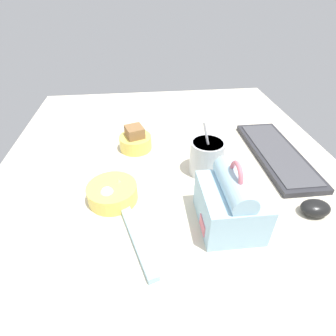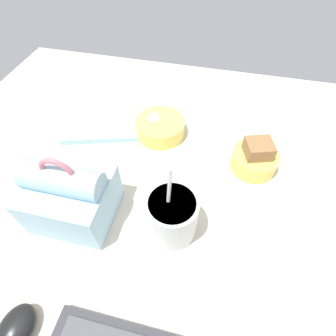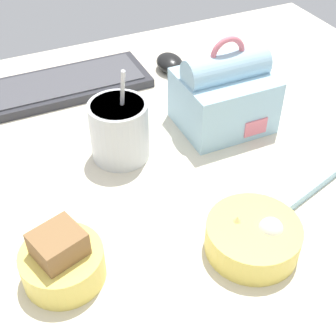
{
  "view_description": "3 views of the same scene",
  "coord_description": "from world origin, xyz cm",
  "px_view_note": "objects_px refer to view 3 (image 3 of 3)",
  "views": [
    {
      "loc": [
        63.88,
        -8.45,
        51.52
      ],
      "look_at": [
        4.13,
        -1.85,
        7.0
      ],
      "focal_mm": 28.0,
      "sensor_mm": 36.0,
      "label": 1
    },
    {
      "loc": [
        -4.43,
        34.64,
        53.05
      ],
      "look_at": [
        4.13,
        -1.85,
        7.0
      ],
      "focal_mm": 28.0,
      "sensor_mm": 36.0,
      "label": 2
    },
    {
      "loc": [
        -18.85,
        -51.75,
        54.65
      ],
      "look_at": [
        4.13,
        -1.85,
        7.0
      ],
      "focal_mm": 50.0,
      "sensor_mm": 36.0,
      "label": 3
    }
  ],
  "objects_px": {
    "soup_cup": "(119,129)",
    "computer_mouse": "(170,63)",
    "bento_bowl_sandwich": "(62,261)",
    "lunch_bag": "(224,95)",
    "bento_bowl_snacks": "(253,236)",
    "chopstick_case": "(308,188)",
    "keyboard": "(53,87)"
  },
  "relations": [
    {
      "from": "bento_bowl_snacks",
      "to": "lunch_bag",
      "type": "bearing_deg",
      "value": 68.19
    },
    {
      "from": "lunch_bag",
      "to": "bento_bowl_snacks",
      "type": "distance_m",
      "value": 0.31
    },
    {
      "from": "soup_cup",
      "to": "bento_bowl_sandwich",
      "type": "distance_m",
      "value": 0.27
    },
    {
      "from": "soup_cup",
      "to": "computer_mouse",
      "type": "height_order",
      "value": "soup_cup"
    },
    {
      "from": "chopstick_case",
      "to": "computer_mouse",
      "type": "bearing_deg",
      "value": 94.54
    },
    {
      "from": "keyboard",
      "to": "bento_bowl_snacks",
      "type": "xyz_separation_m",
      "value": [
        0.15,
        -0.53,
        0.01
      ]
    },
    {
      "from": "soup_cup",
      "to": "chopstick_case",
      "type": "xyz_separation_m",
      "value": [
        0.24,
        -0.21,
        -0.05
      ]
    },
    {
      "from": "soup_cup",
      "to": "bento_bowl_snacks",
      "type": "bearing_deg",
      "value": -71.15
    },
    {
      "from": "keyboard",
      "to": "soup_cup",
      "type": "relative_size",
      "value": 2.29
    },
    {
      "from": "keyboard",
      "to": "chopstick_case",
      "type": "relative_size",
      "value": 1.79
    },
    {
      "from": "chopstick_case",
      "to": "bento_bowl_snacks",
      "type": "bearing_deg",
      "value": -157.08
    },
    {
      "from": "keyboard",
      "to": "bento_bowl_sandwich",
      "type": "bearing_deg",
      "value": -102.4
    },
    {
      "from": "bento_bowl_sandwich",
      "to": "computer_mouse",
      "type": "relative_size",
      "value": 1.46
    },
    {
      "from": "computer_mouse",
      "to": "chopstick_case",
      "type": "height_order",
      "value": "computer_mouse"
    },
    {
      "from": "soup_cup",
      "to": "bento_bowl_sandwich",
      "type": "bearing_deg",
      "value": -126.94
    },
    {
      "from": "bento_bowl_snacks",
      "to": "computer_mouse",
      "type": "relative_size",
      "value": 1.76
    },
    {
      "from": "lunch_bag",
      "to": "chopstick_case",
      "type": "distance_m",
      "value": 0.23
    },
    {
      "from": "bento_bowl_sandwich",
      "to": "chopstick_case",
      "type": "distance_m",
      "value": 0.4
    },
    {
      "from": "bento_bowl_snacks",
      "to": "chopstick_case",
      "type": "bearing_deg",
      "value": 22.92
    },
    {
      "from": "soup_cup",
      "to": "computer_mouse",
      "type": "bearing_deg",
      "value": 49.22
    },
    {
      "from": "computer_mouse",
      "to": "bento_bowl_sandwich",
      "type": "bearing_deg",
      "value": -129.02
    },
    {
      "from": "bento_bowl_sandwich",
      "to": "bento_bowl_snacks",
      "type": "height_order",
      "value": "bento_bowl_sandwich"
    },
    {
      "from": "computer_mouse",
      "to": "chopstick_case",
      "type": "distance_m",
      "value": 0.45
    },
    {
      "from": "bento_bowl_sandwich",
      "to": "computer_mouse",
      "type": "distance_m",
      "value": 0.58
    },
    {
      "from": "lunch_bag",
      "to": "bento_bowl_sandwich",
      "type": "xyz_separation_m",
      "value": [
        -0.37,
        -0.22,
        -0.03
      ]
    },
    {
      "from": "bento_bowl_sandwich",
      "to": "keyboard",
      "type": "bearing_deg",
      "value": 77.6
    },
    {
      "from": "chopstick_case",
      "to": "keyboard",
      "type": "bearing_deg",
      "value": 122.13
    },
    {
      "from": "lunch_bag",
      "to": "bento_bowl_snacks",
      "type": "bearing_deg",
      "value": -111.81
    },
    {
      "from": "lunch_bag",
      "to": "bento_bowl_snacks",
      "type": "relative_size",
      "value": 1.34
    },
    {
      "from": "keyboard",
      "to": "computer_mouse",
      "type": "xyz_separation_m",
      "value": [
        0.26,
        -0.02,
        0.01
      ]
    },
    {
      "from": "chopstick_case",
      "to": "bento_bowl_sandwich",
      "type": "bearing_deg",
      "value": 179.68
    },
    {
      "from": "chopstick_case",
      "to": "soup_cup",
      "type": "bearing_deg",
      "value": 138.23
    }
  ]
}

